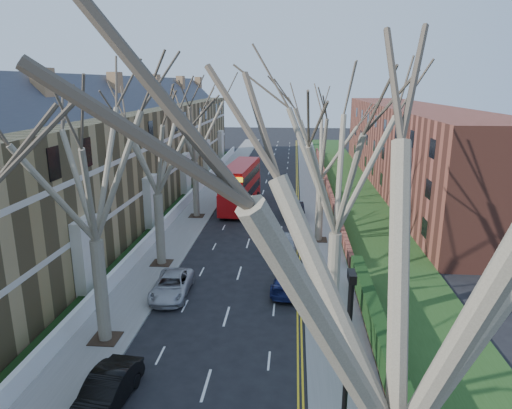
% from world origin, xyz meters
% --- Properties ---
extents(pavement_left, '(3.00, 102.00, 0.12)m').
position_xyz_m(pavement_left, '(-6.00, 39.00, 0.06)').
color(pavement_left, slate).
rests_on(pavement_left, ground).
extents(pavement_right, '(3.00, 102.00, 0.12)m').
position_xyz_m(pavement_right, '(6.00, 39.00, 0.06)').
color(pavement_right, slate).
rests_on(pavement_right, ground).
extents(terrace_left, '(9.70, 78.00, 13.60)m').
position_xyz_m(terrace_left, '(-13.65, 31.00, 5.53)').
color(terrace_left, olive).
rests_on(terrace_left, ground).
extents(flats_right, '(13.97, 54.00, 10.00)m').
position_xyz_m(flats_right, '(17.46, 43.00, 4.98)').
color(flats_right, brown).
rests_on(flats_right, ground).
extents(wall_hedge_right, '(0.70, 24.00, 1.80)m').
position_xyz_m(wall_hedge_right, '(7.70, 2.00, 1.12)').
color(wall_hedge_right, brown).
rests_on(wall_hedge_right, ground).
extents(front_wall_left, '(0.30, 78.00, 1.00)m').
position_xyz_m(front_wall_left, '(-7.65, 31.00, 0.62)').
color(front_wall_left, white).
rests_on(front_wall_left, ground).
extents(grass_verge_right, '(6.00, 102.00, 0.06)m').
position_xyz_m(grass_verge_right, '(10.50, 39.00, 0.15)').
color(grass_verge_right, '#1F3E16').
rests_on(grass_verge_right, ground).
extents(lamp_post, '(0.18, 0.50, 8.11)m').
position_xyz_m(lamp_post, '(5.00, -3.50, 4.57)').
color(lamp_post, black).
rests_on(lamp_post, ground).
extents(tree_left_mid, '(10.50, 10.50, 14.71)m').
position_xyz_m(tree_left_mid, '(-5.70, 6.00, 9.56)').
color(tree_left_mid, '#6C614D').
rests_on(tree_left_mid, ground).
extents(tree_left_far, '(10.15, 10.15, 14.22)m').
position_xyz_m(tree_left_far, '(-5.70, 16.00, 9.24)').
color(tree_left_far, '#6C614D').
rests_on(tree_left_far, ground).
extents(tree_left_dist, '(10.50, 10.50, 14.71)m').
position_xyz_m(tree_left_dist, '(-5.70, 28.00, 9.56)').
color(tree_left_dist, '#6C614D').
rests_on(tree_left_dist, ground).
extents(tree_right_near, '(10.85, 10.85, 15.20)m').
position_xyz_m(tree_right_near, '(5.70, -6.00, 9.86)').
color(tree_right_near, '#6C614D').
rests_on(tree_right_near, ground).
extents(tree_right_mid, '(10.50, 10.50, 14.71)m').
position_xyz_m(tree_right_mid, '(5.70, 8.00, 9.56)').
color(tree_right_mid, '#6C614D').
rests_on(tree_right_mid, ground).
extents(tree_right_far, '(10.15, 10.15, 14.22)m').
position_xyz_m(tree_right_far, '(5.70, 22.00, 9.24)').
color(tree_right_far, '#6C614D').
rests_on(tree_right_far, ground).
extents(double_decker_bus, '(3.35, 10.80, 4.46)m').
position_xyz_m(double_decker_bus, '(-1.86, 31.87, 2.19)').
color(double_decker_bus, '#AB0C0D').
rests_on(double_decker_bus, ground).
extents(car_left_mid, '(1.81, 4.32, 1.39)m').
position_xyz_m(car_left_mid, '(-3.70, 1.37, 0.69)').
color(car_left_mid, black).
rests_on(car_left_mid, ground).
extents(car_left_far, '(2.36, 4.72, 1.29)m').
position_xyz_m(car_left_far, '(-3.70, 11.32, 0.64)').
color(car_left_far, '#A7A7AC').
rests_on(car_left_far, ground).
extents(car_right_near, '(2.36, 4.71, 1.31)m').
position_xyz_m(car_right_near, '(3.39, 12.64, 0.66)').
color(car_right_near, navy).
rests_on(car_right_near, ground).
extents(car_right_mid, '(1.78, 4.42, 1.51)m').
position_xyz_m(car_right_mid, '(3.06, 19.64, 0.75)').
color(car_right_mid, '#9EA0A6').
rests_on(car_right_mid, ground).
extents(car_right_far, '(2.05, 4.97, 1.60)m').
position_xyz_m(car_right_far, '(3.68, 28.96, 0.80)').
color(car_right_far, black).
rests_on(car_right_far, ground).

